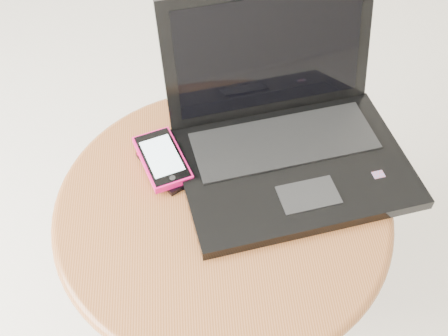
{
  "coord_description": "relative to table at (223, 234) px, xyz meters",
  "views": [
    {
      "loc": [
        -0.1,
        -0.45,
        1.19
      ],
      "look_at": [
        -0.05,
        0.12,
        0.51
      ],
      "focal_mm": 44.41,
      "sensor_mm": 36.0,
      "label": 1
    }
  ],
  "objects": [
    {
      "name": "phone_pink",
      "position": [
        -0.1,
        0.09,
        0.11
      ],
      "size": [
        0.11,
        0.14,
        0.02
      ],
      "color": "#DB0C60",
      "rests_on": "phone_black"
    },
    {
      "name": "table",
      "position": [
        0.0,
        0.0,
        0.0
      ],
      "size": [
        0.57,
        0.57,
        0.45
      ],
      "color": "brown",
      "rests_on": "ground"
    },
    {
      "name": "phone_black",
      "position": [
        -0.09,
        0.08,
        0.1
      ],
      "size": [
        0.11,
        0.13,
        0.01
      ],
      "color": "black",
      "rests_on": "table"
    },
    {
      "name": "laptop",
      "position": [
        0.12,
        0.11,
        0.14
      ],
      "size": [
        0.43,
        0.39,
        0.25
      ],
      "color": "black",
      "rests_on": "table"
    }
  ]
}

